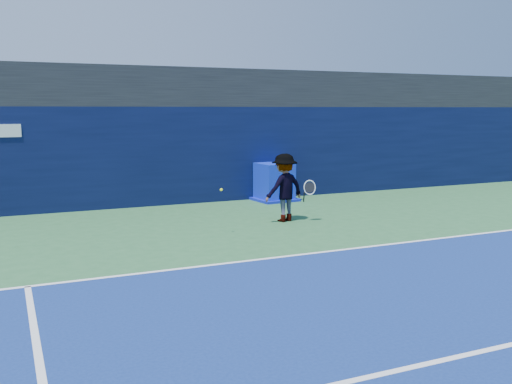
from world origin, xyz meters
TOP-DOWN VIEW (x-y plane):
  - ground at (0.00, 0.00)m, footprint 80.00×80.00m
  - baseline at (0.00, 3.00)m, footprint 24.00×0.10m
  - service_line at (0.00, -2.00)m, footprint 24.00×0.10m
  - stadium_band at (0.00, 11.50)m, footprint 36.00×3.00m
  - back_wall_assembly at (-0.00, 10.50)m, footprint 36.00×1.03m
  - equipment_cart at (2.71, 9.52)m, footprint 1.38×1.38m
  - tennis_player at (1.45, 6.31)m, footprint 1.39×0.90m
  - tennis_ball at (-0.64, 5.44)m, footprint 0.07×0.07m

SIDE VIEW (x-z plane):
  - ground at x=0.00m, z-range 0.00..0.00m
  - baseline at x=0.00m, z-range 0.01..0.01m
  - service_line at x=0.00m, z-range 0.01..0.01m
  - equipment_cart at x=2.71m, z-range -0.05..1.15m
  - tennis_player at x=1.45m, z-range 0.00..1.78m
  - tennis_ball at x=-0.64m, z-range 1.04..1.10m
  - back_wall_assembly at x=0.00m, z-range 0.00..3.00m
  - stadium_band at x=0.00m, z-range 3.00..4.20m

